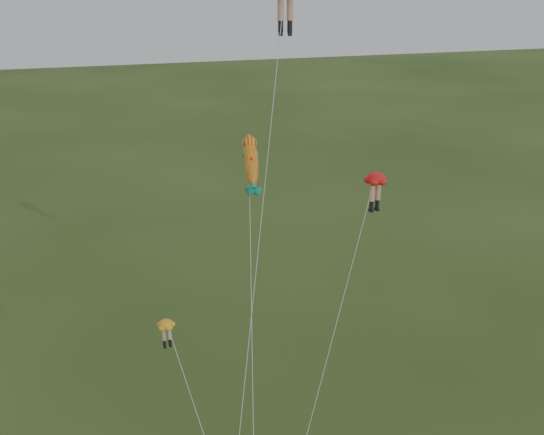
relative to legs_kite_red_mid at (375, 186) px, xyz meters
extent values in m
cylinder|color=tan|center=(-4.56, 3.25, 9.31)|extent=(0.36, 0.36, 1.24)
cylinder|color=black|center=(-4.56, 3.25, 8.38)|extent=(0.28, 0.28, 0.62)
cube|color=black|center=(-4.56, 3.25, 7.99)|extent=(0.26, 0.39, 0.18)
cylinder|color=tan|center=(-4.07, 3.17, 9.31)|extent=(0.36, 0.36, 1.24)
cylinder|color=black|center=(-4.07, 3.17, 8.38)|extent=(0.28, 0.28, 0.62)
cube|color=black|center=(-4.07, 3.17, 7.99)|extent=(0.26, 0.39, 0.18)
cylinder|color=silver|center=(-7.36, -2.67, -1.08)|extent=(6.13, 11.80, 23.51)
ellipsoid|color=red|center=(0.13, 0.13, 0.42)|extent=(1.64, 1.64, 0.68)
cylinder|color=tan|center=(-0.07, 0.08, -0.38)|extent=(0.30, 0.30, 1.04)
cylinder|color=black|center=(-0.07, 0.08, -1.16)|extent=(0.24, 0.24, 0.52)
cube|color=black|center=(-0.07, 0.08, -1.50)|extent=(0.24, 0.33, 0.15)
cylinder|color=tan|center=(0.33, 0.18, -0.38)|extent=(0.30, 0.30, 1.04)
cylinder|color=black|center=(0.33, 0.18, -1.16)|extent=(0.24, 0.24, 0.52)
cube|color=black|center=(0.33, 0.18, -1.50)|extent=(0.24, 0.33, 0.15)
cylinder|color=silver|center=(-3.32, -3.47, -6.04)|extent=(6.93, 7.23, 13.60)
ellipsoid|color=orange|center=(-12.25, -2.55, -5.32)|extent=(1.03, 1.03, 0.47)
cylinder|color=tan|center=(-12.39, -2.57, -5.88)|extent=(0.21, 0.21, 0.72)
cylinder|color=black|center=(-12.39, -2.57, -6.42)|extent=(0.16, 0.16, 0.36)
cube|color=black|center=(-12.39, -2.57, -6.65)|extent=(0.14, 0.22, 0.10)
cylinder|color=tan|center=(-12.10, -2.54, -5.88)|extent=(0.21, 0.21, 0.72)
cylinder|color=black|center=(-12.10, -2.54, -6.42)|extent=(0.16, 0.16, 0.36)
cube|color=black|center=(-12.10, -2.54, -6.65)|extent=(0.14, 0.22, 0.10)
cylinder|color=silver|center=(-11.24, -6.10, -8.96)|extent=(2.04, 7.13, 7.76)
ellipsoid|color=gold|center=(-6.42, 2.72, 1.27)|extent=(1.33, 3.08, 2.97)
sphere|color=gold|center=(-6.42, 2.72, 1.27)|extent=(1.08, 1.39, 1.27)
cone|color=#158D6D|center=(-6.42, 2.72, 1.27)|extent=(0.87, 1.29, 1.20)
cone|color=#158D6D|center=(-6.42, 2.72, 1.27)|extent=(0.87, 1.29, 1.20)
cone|color=#158D6D|center=(-6.42, 2.72, 1.27)|extent=(0.49, 0.72, 0.67)
cone|color=#158D6D|center=(-6.42, 2.72, 1.27)|extent=(0.49, 0.72, 0.67)
cone|color=red|center=(-6.42, 2.72, 1.27)|extent=(0.53, 0.72, 0.66)
cylinder|color=silver|center=(-7.92, -3.30, -5.78)|extent=(3.03, 12.05, 14.12)
camera|label=1|loc=(-14.21, -29.16, 11.26)|focal=40.00mm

